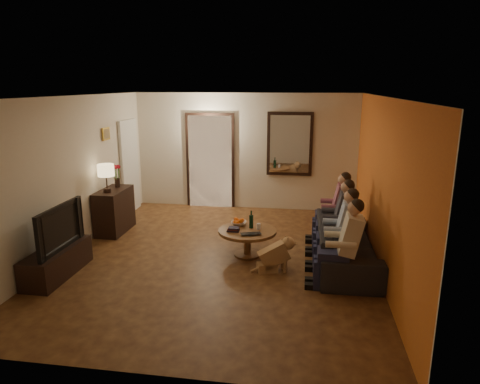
# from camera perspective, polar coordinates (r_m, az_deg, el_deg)

# --- Properties ---
(floor) EXTENTS (5.00, 6.00, 0.01)m
(floor) POSITION_cam_1_polar(r_m,az_deg,el_deg) (7.16, -2.77, -8.67)
(floor) COLOR #3C1E10
(floor) RESTS_ON ground
(ceiling) EXTENTS (5.00, 6.00, 0.01)m
(ceiling) POSITION_cam_1_polar(r_m,az_deg,el_deg) (6.60, -3.04, 12.60)
(ceiling) COLOR white
(ceiling) RESTS_ON back_wall
(back_wall) EXTENTS (5.00, 0.02, 2.60)m
(back_wall) POSITION_cam_1_polar(r_m,az_deg,el_deg) (9.67, 0.67, 5.39)
(back_wall) COLOR beige
(back_wall) RESTS_ON floor
(front_wall) EXTENTS (5.00, 0.02, 2.60)m
(front_wall) POSITION_cam_1_polar(r_m,az_deg,el_deg) (4.00, -11.61, -7.87)
(front_wall) COLOR beige
(front_wall) RESTS_ON floor
(left_wall) EXTENTS (0.02, 6.00, 2.60)m
(left_wall) POSITION_cam_1_polar(r_m,az_deg,el_deg) (7.66, -21.55, 2.05)
(left_wall) COLOR beige
(left_wall) RESTS_ON floor
(right_wall) EXTENTS (0.02, 6.00, 2.60)m
(right_wall) POSITION_cam_1_polar(r_m,az_deg,el_deg) (6.73, 18.43, 0.75)
(right_wall) COLOR beige
(right_wall) RESTS_ON floor
(orange_accent) EXTENTS (0.01, 6.00, 2.60)m
(orange_accent) POSITION_cam_1_polar(r_m,az_deg,el_deg) (6.73, 18.35, 0.75)
(orange_accent) COLOR orange
(orange_accent) RESTS_ON right_wall
(kitchen_doorway) EXTENTS (1.00, 0.06, 2.10)m
(kitchen_doorway) POSITION_cam_1_polar(r_m,az_deg,el_deg) (9.84, -3.98, 4.03)
(kitchen_doorway) COLOR #FFE0A5
(kitchen_doorway) RESTS_ON floor
(door_trim) EXTENTS (1.12, 0.04, 2.22)m
(door_trim) POSITION_cam_1_polar(r_m,az_deg,el_deg) (9.83, -3.99, 4.02)
(door_trim) COLOR black
(door_trim) RESTS_ON floor
(fridge_glimpse) EXTENTS (0.45, 0.03, 1.70)m
(fridge_glimpse) POSITION_cam_1_polar(r_m,az_deg,el_deg) (9.82, -2.53, 3.14)
(fridge_glimpse) COLOR silver
(fridge_glimpse) RESTS_ON floor
(mirror_frame) EXTENTS (1.00, 0.05, 1.40)m
(mirror_frame) POSITION_cam_1_polar(r_m,az_deg,el_deg) (9.52, 6.65, 6.37)
(mirror_frame) COLOR black
(mirror_frame) RESTS_ON back_wall
(mirror_glass) EXTENTS (0.86, 0.02, 1.26)m
(mirror_glass) POSITION_cam_1_polar(r_m,az_deg,el_deg) (9.49, 6.64, 6.34)
(mirror_glass) COLOR white
(mirror_glass) RESTS_ON back_wall
(white_door) EXTENTS (0.06, 0.85, 2.04)m
(white_door) POSITION_cam_1_polar(r_m,az_deg,el_deg) (9.71, -14.48, 3.30)
(white_door) COLOR white
(white_door) RESTS_ON floor
(framed_art) EXTENTS (0.03, 0.28, 0.24)m
(framed_art) POSITION_cam_1_polar(r_m,az_deg,el_deg) (8.70, -17.45, 7.41)
(framed_art) COLOR #B28C33
(framed_art) RESTS_ON left_wall
(art_canvas) EXTENTS (0.01, 0.22, 0.18)m
(art_canvas) POSITION_cam_1_polar(r_m,az_deg,el_deg) (8.69, -17.36, 7.41)
(art_canvas) COLOR brown
(art_canvas) RESTS_ON left_wall
(dresser) EXTENTS (0.45, 0.94, 0.83)m
(dresser) POSITION_cam_1_polar(r_m,az_deg,el_deg) (8.57, -16.42, -2.40)
(dresser) COLOR black
(dresser) RESTS_ON floor
(table_lamp) EXTENTS (0.30, 0.30, 0.54)m
(table_lamp) POSITION_cam_1_polar(r_m,az_deg,el_deg) (8.22, -17.39, 1.77)
(table_lamp) COLOR beige
(table_lamp) RESTS_ON dresser
(flower_vase) EXTENTS (0.14, 0.14, 0.44)m
(flower_vase) POSITION_cam_1_polar(r_m,az_deg,el_deg) (8.62, -16.10, 2.07)
(flower_vase) COLOR red
(flower_vase) RESTS_ON dresser
(tv_stand) EXTENTS (0.45, 1.28, 0.43)m
(tv_stand) POSITION_cam_1_polar(r_m,az_deg,el_deg) (6.99, -23.19, -8.56)
(tv_stand) COLOR black
(tv_stand) RESTS_ON floor
(tv) EXTENTS (1.15, 0.15, 0.66)m
(tv) POSITION_cam_1_polar(r_m,az_deg,el_deg) (6.81, -23.63, -4.32)
(tv) COLOR black
(tv) RESTS_ON tv_stand
(sofa) EXTENTS (2.26, 0.91, 0.66)m
(sofa) POSITION_cam_1_polar(r_m,az_deg,el_deg) (7.02, 13.93, -6.70)
(sofa) COLOR black
(sofa) RESTS_ON floor
(person_a) EXTENTS (0.60, 0.40, 1.20)m
(person_a) POSITION_cam_1_polar(r_m,az_deg,el_deg) (6.08, 13.85, -7.28)
(person_a) COLOR tan
(person_a) RESTS_ON sofa
(person_b) EXTENTS (0.60, 0.40, 1.20)m
(person_b) POSITION_cam_1_polar(r_m,az_deg,el_deg) (6.64, 13.42, -5.40)
(person_b) COLOR tan
(person_b) RESTS_ON sofa
(person_c) EXTENTS (0.60, 0.40, 1.20)m
(person_c) POSITION_cam_1_polar(r_m,az_deg,el_deg) (7.20, 13.06, -3.81)
(person_c) COLOR tan
(person_c) RESTS_ON sofa
(person_d) EXTENTS (0.60, 0.40, 1.20)m
(person_d) POSITION_cam_1_polar(r_m,az_deg,el_deg) (7.78, 12.76, -2.46)
(person_d) COLOR tan
(person_d) RESTS_ON sofa
(dog) EXTENTS (0.61, 0.41, 0.56)m
(dog) POSITION_cam_1_polar(r_m,az_deg,el_deg) (6.57, 4.54, -8.24)
(dog) COLOR #9C7848
(dog) RESTS_ON floor
(coffee_table) EXTENTS (1.11, 1.11, 0.45)m
(coffee_table) POSITION_cam_1_polar(r_m,az_deg,el_deg) (7.15, 0.99, -6.75)
(coffee_table) COLOR brown
(coffee_table) RESTS_ON floor
(bowl) EXTENTS (0.26, 0.26, 0.06)m
(bowl) POSITION_cam_1_polar(r_m,az_deg,el_deg) (7.29, -0.18, -4.18)
(bowl) COLOR white
(bowl) RESTS_ON coffee_table
(oranges) EXTENTS (0.20, 0.20, 0.08)m
(oranges) POSITION_cam_1_polar(r_m,az_deg,el_deg) (7.27, -0.18, -3.67)
(oranges) COLOR orange
(oranges) RESTS_ON bowl
(wine_bottle) EXTENTS (0.07, 0.07, 0.31)m
(wine_bottle) POSITION_cam_1_polar(r_m,az_deg,el_deg) (7.11, 1.51, -3.63)
(wine_bottle) COLOR black
(wine_bottle) RESTS_ON coffee_table
(wine_glass) EXTENTS (0.06, 0.06, 0.10)m
(wine_glass) POSITION_cam_1_polar(r_m,az_deg,el_deg) (7.08, 2.50, -4.61)
(wine_glass) COLOR silver
(wine_glass) RESTS_ON coffee_table
(book_stack) EXTENTS (0.20, 0.15, 0.07)m
(book_stack) POSITION_cam_1_polar(r_m,az_deg,el_deg) (7.00, -0.91, -4.96)
(book_stack) COLOR black
(book_stack) RESTS_ON coffee_table
(laptop) EXTENTS (0.38, 0.30, 0.03)m
(laptop) POSITION_cam_1_polar(r_m,az_deg,el_deg) (6.80, 1.51, -5.76)
(laptop) COLOR black
(laptop) RESTS_ON coffee_table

